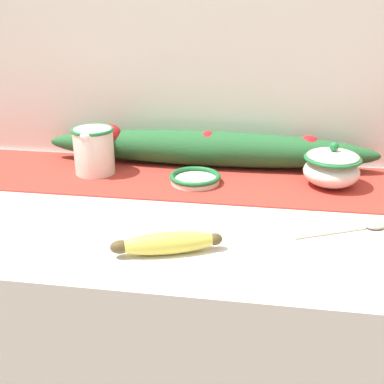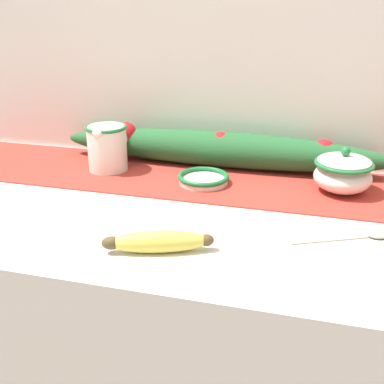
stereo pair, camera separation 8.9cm
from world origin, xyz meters
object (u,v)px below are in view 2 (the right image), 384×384
at_px(banana, 158,242).
at_px(spoon, 372,235).
at_px(sugar_bowl, 343,173).
at_px(cream_pitcher, 107,146).
at_px(small_dish, 203,179).

relative_size(banana, spoon, 1.06).
height_order(sugar_bowl, banana, sugar_bowl).
height_order(cream_pitcher, small_dish, cream_pitcher).
relative_size(cream_pitcher, banana, 0.64).
bearing_deg(small_dish, banana, -89.63).
bearing_deg(cream_pitcher, banana, -54.83).
xyz_separation_m(cream_pitcher, small_dish, (0.24, -0.03, -0.05)).
bearing_deg(spoon, small_dish, 128.42).
distance_m(sugar_bowl, spoon, 0.21).
relative_size(cream_pitcher, spoon, 0.68).
distance_m(small_dish, spoon, 0.38).
height_order(small_dish, spoon, small_dish).
height_order(banana, spoon, banana).
height_order(cream_pitcher, spoon, cream_pitcher).
bearing_deg(cream_pitcher, spoon, -18.97).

